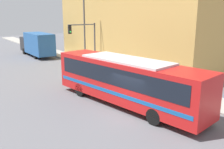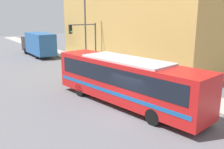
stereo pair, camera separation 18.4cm
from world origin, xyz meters
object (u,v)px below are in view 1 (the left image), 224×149
city_bus (126,79)px  traffic_light_pole (85,37)px  street_lamp (82,22)px  fire_hydrant (140,78)px  delivery_truck (37,44)px  parking_meter (104,61)px  pedestrian_near_corner (121,63)px  pedestrian_mid_block (108,60)px

city_bus → traffic_light_pole: (3.29, 11.13, 1.68)m
traffic_light_pole → city_bus: bearing=-106.5°
traffic_light_pole → street_lamp: bearing=69.6°
fire_hydrant → delivery_truck: bearing=97.1°
delivery_truck → parking_meter: bearing=-79.9°
delivery_truck → pedestrian_near_corner: bearing=-75.5°
delivery_truck → pedestrian_near_corner: 15.26m
delivery_truck → traffic_light_pole: traffic_light_pole is taller
traffic_light_pole → parking_meter: size_ratio=3.48×
delivery_truck → street_lamp: bearing=-75.9°
street_lamp → pedestrian_mid_block: bearing=-65.6°
delivery_truck → fire_hydrant: (2.42, -19.40, -1.31)m
delivery_truck → fire_hydrant: 19.60m
delivery_truck → traffic_light_pole: 11.82m
delivery_truck → traffic_light_pole: (1.40, -11.61, 1.74)m
fire_hydrant → parking_meter: size_ratio=0.48×
delivery_truck → fire_hydrant: size_ratio=12.50×
street_lamp → parking_meter: bearing=-88.5°
parking_meter → pedestrian_near_corner: bearing=-39.6°
city_bus → street_lamp: size_ratio=1.45×
fire_hydrant → pedestrian_near_corner: (1.40, 4.66, 0.47)m
pedestrian_mid_block → delivery_truck: bearing=106.9°
pedestrian_near_corner → pedestrian_mid_block: 2.26m
traffic_light_pole → parking_meter: 3.30m
city_bus → pedestrian_mid_block: 11.76m
delivery_truck → pedestrian_mid_block: (3.80, -12.48, -0.82)m
pedestrian_near_corner → traffic_light_pole: bearing=127.7°
pedestrian_mid_block → parking_meter: bearing=-141.4°
city_bus → pedestrian_near_corner: (5.71, 7.99, -0.90)m
delivery_truck → parking_meter: size_ratio=6.00×
fire_hydrant → street_lamp: (-0.12, 10.21, 4.58)m
city_bus → traffic_light_pole: traffic_light_pole is taller
fire_hydrant → traffic_light_pole: (-1.02, 7.79, 3.06)m
delivery_truck → fire_hydrant: bearing=-82.9°
traffic_light_pole → pedestrian_mid_block: size_ratio=3.01×
fire_hydrant → street_lamp: 11.19m
city_bus → street_lamp: 14.54m
fire_hydrant → street_lamp: size_ratio=0.08×
city_bus → traffic_light_pole: bearing=65.4°
pedestrian_near_corner → pedestrian_mid_block: bearing=90.6°
traffic_light_pole → fire_hydrant: bearing=-82.6°
city_bus → parking_meter: bearing=56.7°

